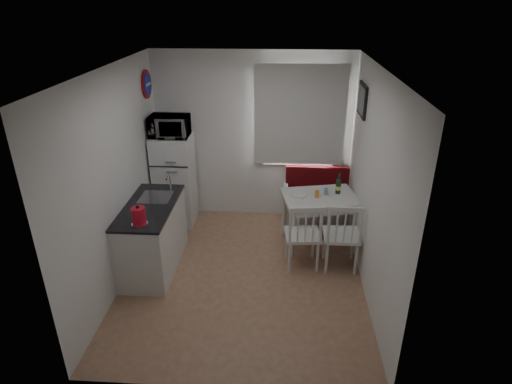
# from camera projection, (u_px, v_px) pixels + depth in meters

# --- Properties ---
(floor) EXTENTS (3.00, 3.50, 0.02)m
(floor) POSITION_uv_depth(u_px,v_px,m) (244.00, 275.00, 5.53)
(floor) COLOR #90674D
(floor) RESTS_ON ground
(ceiling) EXTENTS (3.00, 3.50, 0.02)m
(ceiling) POSITION_uv_depth(u_px,v_px,m) (241.00, 69.00, 4.43)
(ceiling) COLOR white
(ceiling) RESTS_ON wall_back
(wall_back) EXTENTS (3.00, 0.02, 2.60)m
(wall_back) POSITION_uv_depth(u_px,v_px,m) (253.00, 138.00, 6.56)
(wall_back) COLOR white
(wall_back) RESTS_ON floor
(wall_front) EXTENTS (3.00, 0.02, 2.60)m
(wall_front) POSITION_uv_depth(u_px,v_px,m) (222.00, 272.00, 3.40)
(wall_front) COLOR white
(wall_front) RESTS_ON floor
(wall_left) EXTENTS (0.02, 3.50, 2.60)m
(wall_left) POSITION_uv_depth(u_px,v_px,m) (117.00, 180.00, 5.07)
(wall_left) COLOR white
(wall_left) RESTS_ON floor
(wall_right) EXTENTS (0.02, 3.50, 2.60)m
(wall_right) POSITION_uv_depth(u_px,v_px,m) (373.00, 187.00, 4.89)
(wall_right) COLOR white
(wall_right) RESTS_ON floor
(window) EXTENTS (1.22, 0.06, 1.47)m
(window) POSITION_uv_depth(u_px,v_px,m) (300.00, 118.00, 6.36)
(window) COLOR silver
(window) RESTS_ON wall_back
(curtain) EXTENTS (1.35, 0.02, 1.50)m
(curtain) POSITION_uv_depth(u_px,v_px,m) (300.00, 116.00, 6.27)
(curtain) COLOR silver
(curtain) RESTS_ON wall_back
(kitchen_counter) EXTENTS (0.62, 1.32, 1.16)m
(kitchen_counter) POSITION_uv_depth(u_px,v_px,m) (153.00, 236.00, 5.55)
(kitchen_counter) COLOR silver
(kitchen_counter) RESTS_ON floor
(wall_sign) EXTENTS (0.03, 0.40, 0.40)m
(wall_sign) POSITION_uv_depth(u_px,v_px,m) (147.00, 84.00, 6.02)
(wall_sign) COLOR #181B93
(wall_sign) RESTS_ON wall_left
(picture_frame) EXTENTS (0.04, 0.52, 0.42)m
(picture_frame) POSITION_uv_depth(u_px,v_px,m) (362.00, 100.00, 5.57)
(picture_frame) COLOR black
(picture_frame) RESTS_ON wall_right
(bench) EXTENTS (1.23, 0.47, 0.88)m
(bench) POSITION_uv_depth(u_px,v_px,m) (322.00, 205.00, 6.71)
(bench) COLOR silver
(bench) RESTS_ON floor
(dining_table) EXTENTS (1.14, 0.90, 0.76)m
(dining_table) POSITION_uv_depth(u_px,v_px,m) (320.00, 201.00, 5.97)
(dining_table) COLOR silver
(dining_table) RESTS_ON floor
(chair_left) EXTENTS (0.49, 0.47, 0.51)m
(chair_left) POSITION_uv_depth(u_px,v_px,m) (303.00, 230.00, 5.42)
(chair_left) COLOR silver
(chair_left) RESTS_ON floor
(chair_right) EXTENTS (0.46, 0.44, 0.53)m
(chair_right) POSITION_uv_depth(u_px,v_px,m) (343.00, 230.00, 5.38)
(chair_right) COLOR silver
(chair_right) RESTS_ON floor
(fridge) EXTENTS (0.57, 0.57, 1.42)m
(fridge) POSITION_uv_depth(u_px,v_px,m) (175.00, 180.00, 6.56)
(fridge) COLOR white
(fridge) RESTS_ON floor
(microwave) EXTENTS (0.56, 0.38, 0.31)m
(microwave) POSITION_uv_depth(u_px,v_px,m) (169.00, 126.00, 6.15)
(microwave) COLOR white
(microwave) RESTS_ON fridge
(kettle) EXTENTS (0.19, 0.19, 0.25)m
(kettle) POSITION_uv_depth(u_px,v_px,m) (139.00, 216.00, 4.84)
(kettle) COLOR red
(kettle) RESTS_ON kitchen_counter
(wine_bottle) EXTENTS (0.07, 0.07, 0.29)m
(wine_bottle) POSITION_uv_depth(u_px,v_px,m) (339.00, 184.00, 5.95)
(wine_bottle) COLOR #123B22
(wine_bottle) RESTS_ON dining_table
(drinking_glass_orange) EXTENTS (0.06, 0.06, 0.10)m
(drinking_glass_orange) POSITION_uv_depth(u_px,v_px,m) (317.00, 194.00, 5.88)
(drinking_glass_orange) COLOR orange
(drinking_glass_orange) RESTS_ON dining_table
(drinking_glass_blue) EXTENTS (0.05, 0.05, 0.09)m
(drinking_glass_blue) POSITION_uv_depth(u_px,v_px,m) (326.00, 192.00, 5.96)
(drinking_glass_blue) COLOR #6F97BD
(drinking_glass_blue) RESTS_ON dining_table
(plate) EXTENTS (0.25, 0.25, 0.02)m
(plate) POSITION_uv_depth(u_px,v_px,m) (299.00, 194.00, 5.97)
(plate) COLOR white
(plate) RESTS_ON dining_table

